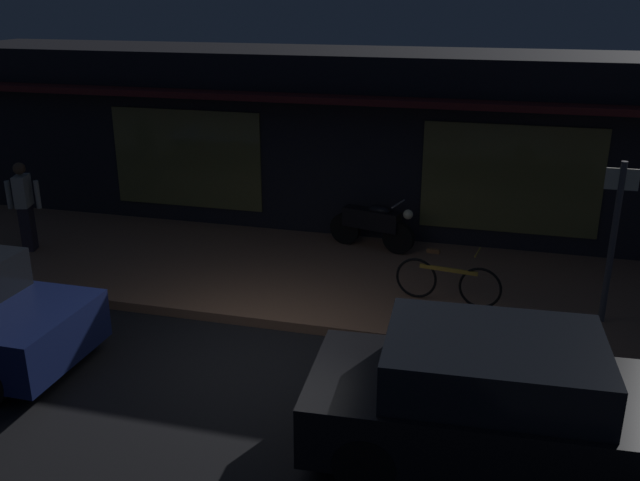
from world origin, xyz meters
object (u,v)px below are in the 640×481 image
object	(u,v)px
motorcycle	(373,223)
parked_car_far	(501,402)
bicycle_parked	(447,281)
person_photographer	(25,205)
sign_post	(614,234)

from	to	relation	value
motorcycle	parked_car_far	distance (m)	6.13
bicycle_parked	parked_car_far	bearing A→B (deg)	-76.40
bicycle_parked	person_photographer	world-z (taller)	person_photographer
motorcycle	bicycle_parked	distance (m)	2.61
person_photographer	bicycle_parked	bearing A→B (deg)	-2.68
motorcycle	bicycle_parked	world-z (taller)	motorcycle
bicycle_parked	parked_car_far	xyz separation A→B (m)	(0.86, -3.55, 0.20)
bicycle_parked	sign_post	xyz separation A→B (m)	(2.26, -0.06, 1.00)
person_photographer	sign_post	xyz separation A→B (m)	(10.02, -0.43, 0.48)
sign_post	parked_car_far	bearing A→B (deg)	-111.98
motorcycle	sign_post	xyz separation A→B (m)	(3.83, -2.14, 0.86)
sign_post	parked_car_far	world-z (taller)	sign_post
bicycle_parked	person_photographer	bearing A→B (deg)	177.32
motorcycle	parked_car_far	xyz separation A→B (m)	(2.43, -5.62, 0.06)
person_photographer	parked_car_far	world-z (taller)	person_photographer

